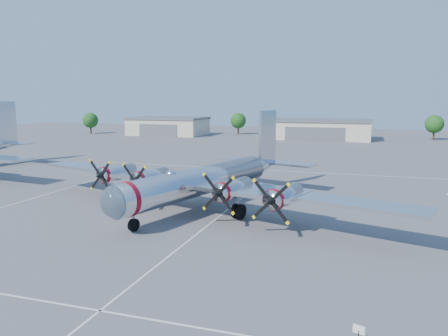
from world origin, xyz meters
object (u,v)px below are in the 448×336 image
(tree_east, at_px, (434,124))
(info_placard, at_px, (359,332))
(hangar_center, at_px, (317,129))
(tree_far_west, at_px, (90,120))
(main_bomber_b29, at_px, (207,207))
(tree_west, at_px, (238,121))
(hangar_west, at_px, (168,126))

(tree_east, xyz_separation_m, info_placard, (-17.20, -109.34, -3.50))
(hangar_center, height_order, tree_east, tree_east)
(hangar_center, distance_m, tree_far_west, 70.13)
(hangar_center, height_order, tree_far_west, tree_far_west)
(main_bomber_b29, bearing_deg, tree_far_west, 147.78)
(tree_west, height_order, tree_east, same)
(hangar_west, height_order, tree_west, tree_west)
(tree_far_west, distance_m, tree_west, 46.57)
(hangar_west, relative_size, hangar_center, 0.79)
(tree_far_west, distance_m, tree_east, 100.50)
(tree_east, relative_size, main_bomber_b29, 0.15)
(hangar_west, distance_m, hangar_center, 45.00)
(hangar_center, relative_size, main_bomber_b29, 0.67)
(tree_far_west, distance_m, main_bomber_b29, 102.96)
(hangar_center, bearing_deg, main_bomber_b29, -91.68)
(info_placard, bearing_deg, tree_west, 128.34)
(hangar_west, bearing_deg, tree_east, 4.60)
(hangar_west, height_order, main_bomber_b29, hangar_west)
(tree_far_west, xyz_separation_m, info_placard, (82.80, -99.34, -3.50))
(hangar_center, relative_size, tree_west, 4.31)
(hangar_west, xyz_separation_m, tree_west, (20.00, 8.04, 1.51))
(hangar_center, distance_m, tree_west, 26.30)
(tree_east, xyz_separation_m, main_bomber_b29, (-32.39, -87.54, -4.22))
(tree_east, height_order, main_bomber_b29, tree_east)
(hangar_center, bearing_deg, tree_west, 162.18)
(hangar_west, relative_size, main_bomber_b29, 0.53)
(tree_far_west, relative_size, tree_west, 1.00)
(tree_west, xyz_separation_m, tree_east, (55.00, -2.00, 0.00))
(hangar_west, bearing_deg, info_placard, -60.77)
(hangar_west, relative_size, tree_far_west, 3.40)
(tree_east, distance_m, info_placard, 110.74)
(hangar_west, bearing_deg, hangar_center, -0.00)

